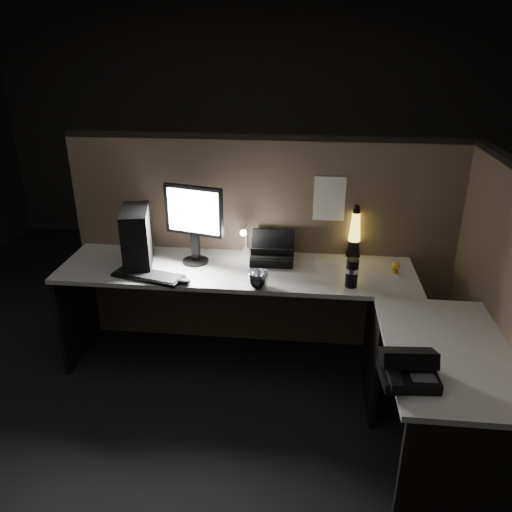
# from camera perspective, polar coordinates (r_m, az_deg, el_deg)

# --- Properties ---
(floor) EXTENTS (6.00, 6.00, 0.00)m
(floor) POSITION_cam_1_polar(r_m,az_deg,el_deg) (3.13, -0.86, -18.51)
(floor) COLOR black
(floor) RESTS_ON ground
(room_shell) EXTENTS (6.00, 6.00, 6.00)m
(room_shell) POSITION_cam_1_polar(r_m,az_deg,el_deg) (2.37, -1.10, 11.97)
(room_shell) COLOR silver
(room_shell) RESTS_ON ground
(partition_back) EXTENTS (2.66, 0.06, 1.50)m
(partition_back) POSITION_cam_1_polar(r_m,az_deg,el_deg) (3.51, 0.90, 1.06)
(partition_back) COLOR brown
(partition_back) RESTS_ON ground
(partition_right) EXTENTS (0.06, 1.66, 1.50)m
(partition_right) POSITION_cam_1_polar(r_m,az_deg,el_deg) (2.94, 26.15, -6.32)
(partition_right) COLOR brown
(partition_right) RESTS_ON ground
(desk) EXTENTS (2.60, 1.60, 0.73)m
(desk) POSITION_cam_1_polar(r_m,az_deg,el_deg) (2.97, 3.13, -7.12)
(desk) COLOR beige
(desk) RESTS_ON ground
(pc_tower) EXTENTS (0.25, 0.39, 0.38)m
(pc_tower) POSITION_cam_1_polar(r_m,az_deg,el_deg) (3.29, -13.45, 2.03)
(pc_tower) COLOR black
(pc_tower) RESTS_ON desk
(monitor) EXTENTS (0.40, 0.17, 0.52)m
(monitor) POSITION_cam_1_polar(r_m,az_deg,el_deg) (3.24, -7.12, 4.45)
(monitor) COLOR black
(monitor) RESTS_ON desk
(keyboard) EXTENTS (0.47, 0.26, 0.02)m
(keyboard) POSITION_cam_1_polar(r_m,az_deg,el_deg) (3.18, -12.19, -2.24)
(keyboard) COLOR black
(keyboard) RESTS_ON desk
(mouse) EXTENTS (0.09, 0.07, 0.03)m
(mouse) POSITION_cam_1_polar(r_m,az_deg,el_deg) (3.05, -8.27, -2.89)
(mouse) COLOR black
(mouse) RESTS_ON desk
(clip_lamp) EXTENTS (0.04, 0.17, 0.22)m
(clip_lamp) POSITION_cam_1_polar(r_m,az_deg,el_deg) (3.36, -1.31, 1.96)
(clip_lamp) COLOR white
(clip_lamp) RESTS_ON desk
(organizer) EXTENTS (0.28, 0.25, 0.22)m
(organizer) POSITION_cam_1_polar(r_m,az_deg,el_deg) (3.33, 1.89, 0.31)
(organizer) COLOR black
(organizer) RESTS_ON desk
(lava_lamp) EXTENTS (0.10, 0.10, 0.36)m
(lava_lamp) POSITION_cam_1_polar(r_m,az_deg,el_deg) (3.42, 11.19, 2.32)
(lava_lamp) COLOR black
(lava_lamp) RESTS_ON desk
(travel_mug) EXTENTS (0.08, 0.08, 0.17)m
(travel_mug) POSITION_cam_1_polar(r_m,az_deg,el_deg) (3.02, 10.91, -1.93)
(travel_mug) COLOR black
(travel_mug) RESTS_ON desk
(steel_mug) EXTENTS (0.14, 0.14, 0.10)m
(steel_mug) POSITION_cam_1_polar(r_m,az_deg,el_deg) (2.97, 0.21, -2.74)
(steel_mug) COLOR silver
(steel_mug) RESTS_ON desk
(figurine) EXTENTS (0.05, 0.05, 0.05)m
(figurine) POSITION_cam_1_polar(r_m,az_deg,el_deg) (3.27, 15.67, -1.14)
(figurine) COLOR gold
(figurine) RESTS_ON desk
(pinned_paper) EXTENTS (0.21, 0.00, 0.30)m
(pinned_paper) POSITION_cam_1_polar(r_m,az_deg,el_deg) (3.34, 8.38, 6.47)
(pinned_paper) COLOR white
(pinned_paper) RESTS_ON partition_back
(desk_phone) EXTENTS (0.25, 0.26, 0.14)m
(desk_phone) POSITION_cam_1_polar(r_m,az_deg,el_deg) (2.31, 16.91, -12.17)
(desk_phone) COLOR black
(desk_phone) RESTS_ON desk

